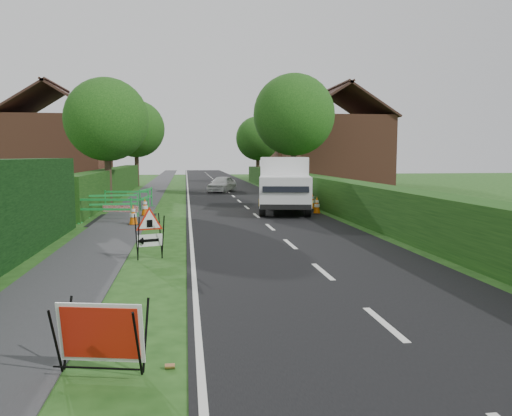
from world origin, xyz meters
TOP-DOWN VIEW (x-y plane):
  - ground at (0.00, 0.00)m, footprint 120.00×120.00m
  - road_surface at (2.50, 35.00)m, footprint 6.00×90.00m
  - footpath at (-3.00, 35.00)m, footprint 2.00×90.00m
  - hedge_west_far at (-5.00, 22.00)m, footprint 1.00×24.00m
  - hedge_east at (6.50, 16.00)m, footprint 1.20×50.00m
  - house_west at (-10.00, 30.00)m, footprint 7.50×7.40m
  - house_east_a at (11.00, 28.00)m, footprint 7.50×7.40m
  - house_east_b at (12.00, 42.00)m, footprint 7.50×7.40m
  - tree_nw at (-4.60, 18.00)m, footprint 4.40×4.40m
  - tree_ne at (6.40, 22.00)m, footprint 5.20×5.20m
  - tree_fw at (-4.60, 34.00)m, footprint 4.80×4.80m
  - tree_fe at (6.40, 38.00)m, footprint 4.20×4.20m
  - red_rect_sign at (-1.52, -3.69)m, footprint 1.12×0.82m
  - triangle_sign at (-1.43, 2.85)m, footprint 0.95×0.95m
  - works_van at (4.02, 13.07)m, footprint 3.07×5.80m
  - traffic_cone_0 at (5.28, 11.93)m, footprint 0.38×0.38m
  - traffic_cone_1 at (5.58, 13.86)m, footprint 0.38×0.38m
  - traffic_cone_2 at (4.95, 15.22)m, footprint 0.38×0.38m
  - traffic_cone_3 at (-2.46, 9.37)m, footprint 0.38×0.38m
  - traffic_cone_4 at (-2.25, 12.23)m, footprint 0.38×0.38m
  - ped_barrier_0 at (-3.55, 9.93)m, footprint 2.09×0.71m
  - ped_barrier_1 at (-3.54, 12.00)m, footprint 2.09×0.60m
  - ped_barrier_2 at (-3.22, 14.14)m, footprint 2.09×0.61m
  - ped_barrier_3 at (-2.44, 15.30)m, footprint 0.77×2.09m
  - redwhite_plank at (-3.13, 11.05)m, footprint 1.45×0.48m
  - litter_can at (-0.72, -3.65)m, footprint 0.12×0.07m
  - hatchback_car at (2.06, 26.04)m, footprint 2.52×3.65m

SIDE VIEW (x-z plane):
  - ground at x=0.00m, z-range 0.00..0.00m
  - hedge_west_far at x=-5.00m, z-range -0.90..0.90m
  - hedge_east at x=6.50m, z-range -0.75..0.75m
  - redwhite_plank at x=-3.13m, z-range -0.12..0.12m
  - litter_can at x=-0.72m, z-range -0.03..0.03m
  - road_surface at x=2.50m, z-range -0.01..0.01m
  - footpath at x=-3.00m, z-range -0.01..0.02m
  - traffic_cone_0 at x=5.28m, z-range 0.00..0.79m
  - traffic_cone_1 at x=5.58m, z-range 0.00..0.79m
  - traffic_cone_2 at x=4.95m, z-range 0.00..0.79m
  - traffic_cone_3 at x=-2.46m, z-range 0.00..0.79m
  - traffic_cone_4 at x=-2.25m, z-range 0.00..0.79m
  - red_rect_sign at x=-1.52m, z-range 0.06..0.93m
  - hatchback_car at x=2.06m, z-range 0.00..1.15m
  - ped_barrier_0 at x=-3.55m, z-range 0.13..1.13m
  - ped_barrier_1 at x=-3.54m, z-range 0.13..1.13m
  - ped_barrier_2 at x=-3.22m, z-range 0.13..1.13m
  - ped_barrier_3 at x=-2.44m, z-range 0.13..1.13m
  - triangle_sign at x=-1.43m, z-range 0.22..1.34m
  - works_van at x=4.02m, z-range 0.08..2.59m
  - house_west at x=-10.00m, z-range -1.04..6.84m
  - house_east_a at x=11.00m, z-range -1.04..6.84m
  - house_east_b at x=12.00m, z-range -1.04..6.84m
  - tree_fe at x=6.40m, z-range 1.05..7.39m
  - tree_nw at x=-4.60m, z-range 1.13..7.83m
  - tree_fw at x=-4.60m, z-range 1.21..8.45m
  - tree_ne at x=6.40m, z-range 1.28..9.07m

